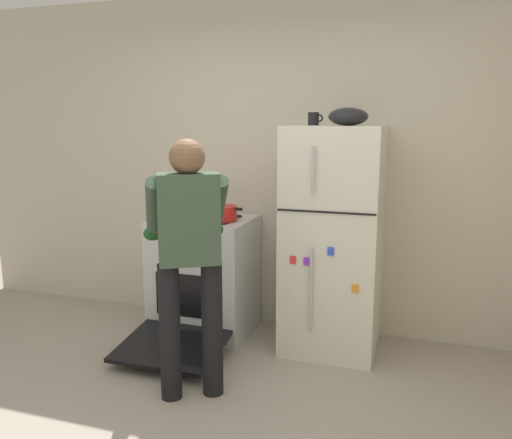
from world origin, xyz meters
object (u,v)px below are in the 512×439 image
object	(u,v)px
mixing_bowl	(348,117)
refrigerator	(333,240)
stove_range	(204,276)
red_pot	(220,213)
person_cook	(189,246)
coffee_mug	(314,119)
pepper_mill	(181,203)

from	to	relation	value
mixing_bowl	refrigerator	bearing A→B (deg)	-179.78
stove_range	red_pot	distance (m)	0.56
person_cook	refrigerator	bearing A→B (deg)	53.78
refrigerator	coffee_mug	bearing A→B (deg)	164.16
stove_range	person_cook	bearing A→B (deg)	-70.86
stove_range	mixing_bowl	distance (m)	1.69
person_cook	coffee_mug	world-z (taller)	coffee_mug
refrigerator	coffee_mug	xyz separation A→B (m)	(-0.18, 0.05, 0.88)
red_pot	coffee_mug	size ratio (longest dim) A/B	3.22
refrigerator	red_pot	distance (m)	0.90
stove_range	coffee_mug	bearing A→B (deg)	4.51
coffee_mug	mixing_bowl	world-z (taller)	mixing_bowl
person_cook	red_pot	distance (m)	0.94
refrigerator	stove_range	bearing A→B (deg)	-179.02
person_cook	pepper_mill	size ratio (longest dim) A/B	10.94
red_pot	pepper_mill	xyz separation A→B (m)	(-0.46, 0.25, 0.02)
person_cook	stove_range	bearing A→B (deg)	109.14
stove_range	red_pot	size ratio (longest dim) A/B	3.43
person_cook	coffee_mug	distance (m)	1.38
pepper_mill	mixing_bowl	world-z (taller)	mixing_bowl
refrigerator	person_cook	xyz separation A→B (m)	(-0.71, -0.97, 0.12)
coffee_mug	pepper_mill	size ratio (longest dim) A/B	0.77
red_pot	mixing_bowl	bearing A→B (deg)	2.98
red_pot	coffee_mug	world-z (taller)	coffee_mug
pepper_mill	mixing_bowl	distance (m)	1.60
person_cook	pepper_mill	world-z (taller)	person_cook
refrigerator	red_pot	size ratio (longest dim) A/B	4.62
stove_range	mixing_bowl	world-z (taller)	mixing_bowl
red_pot	pepper_mill	bearing A→B (deg)	151.48
pepper_mill	stove_range	bearing A→B (deg)	-36.02
stove_range	coffee_mug	size ratio (longest dim) A/B	11.02
stove_range	pepper_mill	distance (m)	0.67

